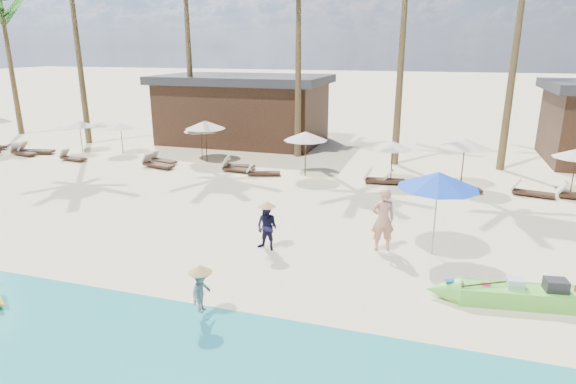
% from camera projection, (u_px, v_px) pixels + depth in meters
% --- Properties ---
extents(ground, '(240.00, 240.00, 0.00)m').
position_uv_depth(ground, '(270.00, 267.00, 13.72)').
color(ground, beige).
rests_on(ground, ground).
extents(wet_sand_strip, '(240.00, 4.50, 0.01)m').
position_uv_depth(wet_sand_strip, '(183.00, 377.00, 9.15)').
color(wet_sand_strip, tan).
rests_on(wet_sand_strip, ground).
extents(green_canoe, '(5.67, 1.23, 0.72)m').
position_uv_depth(green_canoe, '(534.00, 296.00, 11.64)').
color(green_canoe, '#62D240').
rests_on(green_canoe, ground).
extents(tourist, '(0.85, 0.70, 1.99)m').
position_uv_depth(tourist, '(383.00, 220.00, 14.62)').
color(tourist, tan).
rests_on(tourist, ground).
extents(vendor_green, '(0.81, 0.70, 1.45)m').
position_uv_depth(vendor_green, '(267.00, 227.00, 14.73)').
color(vendor_green, '#141335').
rests_on(vendor_green, ground).
extents(vendor_yellow, '(0.43, 0.70, 1.04)m').
position_uv_depth(vendor_yellow, '(201.00, 291.00, 10.96)').
color(vendor_yellow, gray).
rests_on(vendor_yellow, ground).
extents(blue_umbrella, '(2.38, 2.38, 2.56)m').
position_uv_depth(blue_umbrella, '(438.00, 180.00, 13.99)').
color(blue_umbrella, '#99999E').
rests_on(blue_umbrella, ground).
extents(resort_parasol_1, '(1.80, 1.80, 1.86)m').
position_uv_depth(resort_parasol_1, '(79.00, 124.00, 28.48)').
color(resort_parasol_1, '#3B2218').
rests_on(resort_parasol_1, ground).
extents(lounger_1_left, '(1.85, 0.89, 0.60)m').
position_uv_depth(lounger_1_left, '(22.00, 152.00, 27.85)').
color(lounger_1_left, '#3B2218').
rests_on(lounger_1_left, ground).
extents(lounger_1_right, '(2.07, 1.09, 0.67)m').
position_uv_depth(lounger_1_right, '(35.00, 150.00, 28.21)').
color(lounger_1_right, '#3B2218').
rests_on(lounger_1_right, ground).
extents(resort_parasol_2, '(1.77, 1.77, 1.82)m').
position_uv_depth(resort_parasol_2, '(120.00, 126.00, 28.01)').
color(resort_parasol_2, '#3B2218').
rests_on(resort_parasol_2, ground).
extents(lounger_2_left, '(1.67, 0.73, 0.55)m').
position_uv_depth(lounger_2_left, '(72.00, 157.00, 26.56)').
color(lounger_2_left, '#3B2218').
rests_on(lounger_2_left, ground).
extents(resort_parasol_3, '(1.90, 1.90, 1.96)m').
position_uv_depth(resort_parasol_3, '(201.00, 128.00, 26.35)').
color(resort_parasol_3, '#3B2218').
rests_on(resort_parasol_3, ground).
extents(lounger_3_left, '(1.95, 0.99, 0.63)m').
position_uv_depth(lounger_3_left, '(157.00, 164.00, 25.00)').
color(lounger_3_left, '#3B2218').
rests_on(lounger_3_left, ground).
extents(lounger_3_right, '(1.73, 0.93, 0.56)m').
position_uv_depth(lounger_3_right, '(162.00, 160.00, 25.96)').
color(lounger_3_right, '#3B2218').
rests_on(lounger_3_right, ground).
extents(resort_parasol_4, '(2.17, 2.17, 2.24)m').
position_uv_depth(resort_parasol_4, '(205.00, 125.00, 25.85)').
color(resort_parasol_4, '#3B2218').
rests_on(resort_parasol_4, ground).
extents(lounger_4_left, '(1.74, 0.68, 0.58)m').
position_uv_depth(lounger_4_left, '(237.00, 165.00, 24.82)').
color(lounger_4_left, '#3B2218').
rests_on(lounger_4_left, ground).
extents(lounger_4_right, '(1.68, 0.66, 0.56)m').
position_uv_depth(lounger_4_right, '(236.00, 168.00, 24.16)').
color(lounger_4_right, '#3B2218').
rests_on(lounger_4_right, ground).
extents(resort_parasol_5, '(2.11, 2.11, 2.18)m').
position_uv_depth(resort_parasol_5, '(305.00, 136.00, 22.92)').
color(resort_parasol_5, '#3B2218').
rests_on(resort_parasol_5, ground).
extents(lounger_5_left, '(1.72, 0.95, 0.56)m').
position_uv_depth(lounger_5_left, '(262.00, 172.00, 23.44)').
color(lounger_5_left, '#3B2218').
rests_on(lounger_5_left, ground).
extents(resort_parasol_6, '(1.84, 1.84, 1.90)m').
position_uv_depth(resort_parasol_6, '(393.00, 145.00, 22.01)').
color(resort_parasol_6, '#3B2218').
rests_on(resort_parasol_6, ground).
extents(lounger_6_left, '(1.92, 0.75, 0.64)m').
position_uv_depth(lounger_6_left, '(382.00, 179.00, 22.06)').
color(lounger_6_left, '#3B2218').
rests_on(lounger_6_left, ground).
extents(lounger_6_right, '(1.70, 0.71, 0.56)m').
position_uv_depth(lounger_6_right, '(401.00, 181.00, 21.90)').
color(lounger_6_right, '#3B2218').
rests_on(lounger_6_right, ground).
extents(resort_parasol_7, '(2.14, 2.14, 2.20)m').
position_uv_depth(resort_parasol_7, '(465.00, 143.00, 21.12)').
color(resort_parasol_7, '#3B2218').
rests_on(resort_parasol_7, ground).
extents(lounger_7_left, '(1.82, 1.06, 0.59)m').
position_uv_depth(lounger_7_left, '(459.00, 189.00, 20.57)').
color(lounger_7_left, '#3B2218').
rests_on(lounger_7_left, ground).
extents(lounger_7_right, '(1.79, 0.87, 0.58)m').
position_uv_depth(lounger_7_right, '(530.00, 192.00, 20.23)').
color(lounger_7_right, '#3B2218').
rests_on(lounger_7_right, ground).
extents(palm_0, '(2.08, 2.08, 9.90)m').
position_uv_depth(palm_0, '(3.00, 15.00, 32.57)').
color(palm_0, brown).
rests_on(palm_0, ground).
extents(pavilion_west, '(10.80, 6.60, 4.30)m').
position_uv_depth(pavilion_west, '(244.00, 108.00, 31.36)').
color(pavilion_west, '#3B2218').
rests_on(pavilion_west, ground).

